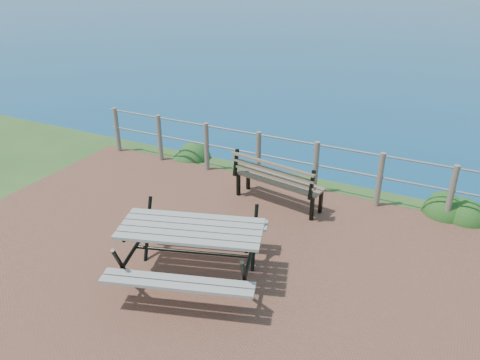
# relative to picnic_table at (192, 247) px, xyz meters

# --- Properties ---
(ground) EXTENTS (10.00, 7.00, 0.12)m
(ground) POSITION_rel_picnic_table_xyz_m (0.67, -0.16, -0.51)
(ground) COLOR brown
(ground) RESTS_ON ground
(safety_railing) EXTENTS (9.40, 0.10, 1.00)m
(safety_railing) POSITION_rel_picnic_table_xyz_m (0.67, 3.19, 0.07)
(safety_railing) COLOR #6B5B4C
(safety_railing) RESTS_ON ground
(picnic_table) EXTENTS (2.02, 1.57, 0.79)m
(picnic_table) POSITION_rel_picnic_table_xyz_m (0.00, 0.00, 0.00)
(picnic_table) COLOR gray
(picnic_table) RESTS_ON ground
(park_bench) EXTENTS (1.69, 0.69, 0.93)m
(park_bench) POSITION_rel_picnic_table_xyz_m (0.23, 2.48, 0.10)
(park_bench) COLOR brown
(park_bench) RESTS_ON ground
(shrub_lip_west) EXTENTS (0.76, 0.76, 0.50)m
(shrub_lip_west) POSITION_rel_picnic_table_xyz_m (-2.20, 3.53, -0.51)
(shrub_lip_west) COLOR #28531F
(shrub_lip_west) RESTS_ON ground
(shrub_lip_east) EXTENTS (0.75, 0.75, 0.48)m
(shrub_lip_east) POSITION_rel_picnic_table_xyz_m (3.09, 3.52, -0.51)
(shrub_lip_east) COLOR #164918
(shrub_lip_east) RESTS_ON ground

